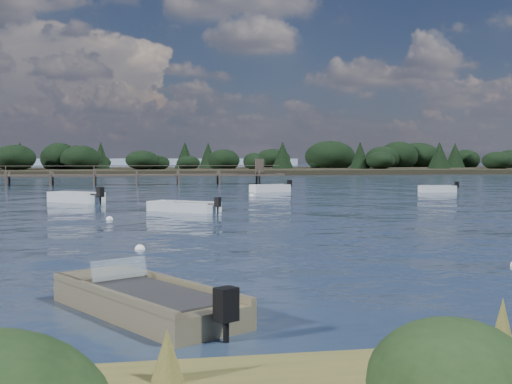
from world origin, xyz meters
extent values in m
plane|color=#19253A|center=(0.00, 60.00, 0.00)|extent=(400.00, 400.00, 0.00)
cube|color=silver|center=(15.45, 29.33, 0.10)|extent=(2.96, 1.38, 0.67)
cube|color=silver|center=(14.36, 29.42, 0.49)|extent=(0.77, 1.09, 0.13)
cube|color=#242426|center=(15.67, 29.31, 0.41)|extent=(2.02, 1.08, 0.11)
cube|color=silver|center=(15.40, 28.81, 0.49)|extent=(2.87, 0.35, 0.13)
cube|color=silver|center=(15.49, 29.85, 0.49)|extent=(2.87, 0.35, 0.13)
cube|color=black|center=(17.09, 29.20, 0.60)|extent=(0.29, 0.35, 0.53)
cylinder|color=black|center=(17.09, 29.20, 0.14)|extent=(0.10, 0.10, 0.53)
cube|color=silver|center=(-12.47, 22.17, 0.11)|extent=(3.74, 3.47, 0.80)
cube|color=silver|center=(-13.53, 23.06, 0.58)|extent=(1.52, 1.58, 0.16)
cube|color=#242426|center=(-12.24, 21.99, 0.49)|extent=(2.66, 2.50, 0.14)
cube|color=silver|center=(-12.90, 21.66, 0.58)|extent=(2.88, 2.44, 0.16)
cube|color=silver|center=(-12.04, 22.69, 0.58)|extent=(2.88, 2.44, 0.16)
cube|color=black|center=(-10.88, 20.84, 0.72)|extent=(0.49, 0.50, 0.63)
cylinder|color=black|center=(-10.88, 20.84, 0.17)|extent=(0.16, 0.16, 0.63)
cube|color=silver|center=(-6.16, 14.13, 0.09)|extent=(3.88, 3.48, 0.63)
cube|color=silver|center=(-7.30, 15.02, 0.46)|extent=(1.52, 1.59, 0.13)
cube|color=#242426|center=(-5.92, 13.94, 0.39)|extent=(2.75, 2.50, 0.11)
cube|color=silver|center=(-6.57, 13.60, 0.46)|extent=(3.06, 2.43, 0.13)
cube|color=silver|center=(-5.75, 14.66, 0.46)|extent=(3.06, 2.43, 0.13)
cube|color=black|center=(-4.51, 12.84, 0.57)|extent=(0.39, 0.40, 0.50)
cylinder|color=black|center=(-4.51, 12.84, 0.14)|extent=(0.13, 0.13, 0.50)
cube|color=#70674A|center=(-8.21, -8.00, 0.09)|extent=(3.60, 4.54, 0.66)
cube|color=#70674A|center=(-9.06, -6.59, 0.48)|extent=(1.77, 1.63, 0.13)
cube|color=#242426|center=(-8.03, -8.30, 0.41)|extent=(2.61, 3.19, 0.11)
cube|color=#70674A|center=(-8.85, -8.38, 0.48)|extent=(2.32, 3.78, 0.13)
cube|color=#70674A|center=(-7.57, -7.62, 0.48)|extent=(2.32, 3.78, 0.13)
cube|color=black|center=(-6.99, -10.04, 0.59)|extent=(0.41, 0.39, 0.52)
cylinder|color=black|center=(-6.99, -10.04, 0.14)|extent=(0.13, 0.13, 0.52)
cube|color=silver|center=(-8.70, -7.18, 0.71)|extent=(1.07, 0.72, 0.39)
cube|color=white|center=(2.02, 32.05, 0.11)|extent=(3.44, 2.12, 0.75)
cube|color=white|center=(0.84, 31.71, 0.55)|extent=(1.06, 1.33, 0.15)
cube|color=#242426|center=(2.26, 32.12, 0.46)|extent=(2.38, 1.59, 0.13)
cube|color=white|center=(2.17, 31.49, 0.55)|extent=(3.12, 1.01, 0.15)
cube|color=white|center=(1.86, 32.60, 0.55)|extent=(3.12, 1.01, 0.15)
cube|color=black|center=(3.79, 32.56, 0.67)|extent=(0.39, 0.43, 0.59)
cylinder|color=black|center=(3.79, 32.56, 0.16)|extent=(0.13, 0.13, 0.59)
sphere|color=white|center=(-9.79, 10.27, 0.00)|extent=(0.32, 0.32, 0.32)
sphere|color=white|center=(-0.36, 27.01, 0.00)|extent=(0.32, 0.32, 0.32)
sphere|color=white|center=(-8.36, 0.33, 0.00)|extent=(0.32, 0.32, 0.32)
cube|color=#483D35|center=(4.00, 48.00, 1.00)|extent=(5.00, 3.20, 0.18)
cube|color=#483D35|center=(4.00, 48.00, 1.90)|extent=(0.80, 0.80, 1.60)
cylinder|color=#483D35|center=(-21.73, 47.15, 0.40)|extent=(0.20, 0.20, 2.20)
cylinder|color=#483D35|center=(-21.73, 48.85, 0.40)|extent=(0.20, 0.20, 2.20)
cylinder|color=#483D35|center=(-17.47, 47.15, 0.40)|extent=(0.20, 0.20, 2.20)
cylinder|color=#483D35|center=(-17.47, 48.85, 0.40)|extent=(0.20, 0.20, 2.20)
cylinder|color=#483D35|center=(-13.20, 47.15, 0.40)|extent=(0.20, 0.20, 2.20)
cylinder|color=#483D35|center=(-13.20, 48.85, 0.40)|extent=(0.20, 0.20, 2.20)
cylinder|color=#483D35|center=(-8.93, 47.15, 0.40)|extent=(0.20, 0.20, 2.20)
cylinder|color=#483D35|center=(-8.93, 48.85, 0.40)|extent=(0.20, 0.20, 2.20)
cylinder|color=#483D35|center=(-4.67, 47.15, 0.40)|extent=(0.20, 0.20, 2.20)
cylinder|color=#483D35|center=(-4.67, 48.85, 0.40)|extent=(0.20, 0.20, 2.20)
cylinder|color=#483D35|center=(-0.40, 47.15, 0.40)|extent=(0.20, 0.20, 2.20)
cylinder|color=#483D35|center=(-0.40, 48.85, 0.40)|extent=(0.20, 0.20, 2.20)
cylinder|color=#483D35|center=(3.87, 47.15, 0.40)|extent=(0.20, 0.20, 2.20)
cylinder|color=#483D35|center=(3.87, 48.85, 0.40)|extent=(0.20, 0.20, 2.20)
cube|color=black|center=(25.00, 100.00, 0.00)|extent=(190.00, 40.00, 1.60)
ellipsoid|color=black|center=(25.00, 100.00, 2.80)|extent=(180.50, 36.00, 4.40)
camera|label=1|loc=(-8.22, -19.70, 2.85)|focal=45.00mm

